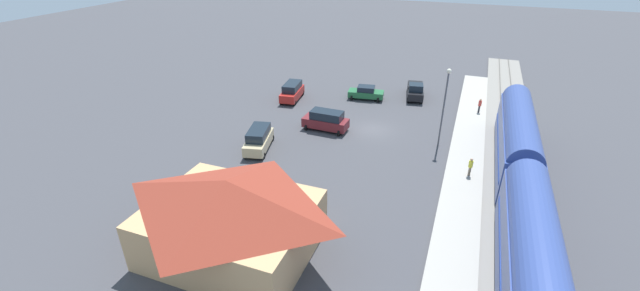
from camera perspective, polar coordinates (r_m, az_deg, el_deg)
ground_plane at (r=45.00m, az=7.34°, el=2.24°), size 200.00×200.00×0.00m
railway_track at (r=44.32m, az=25.13°, el=-0.61°), size 4.80×70.00×0.30m
platform at (r=44.03m, az=20.03°, el=0.31°), size 3.20×46.00×0.30m
passenger_train at (r=33.38m, az=26.60°, el=-4.73°), size 2.93×32.88×4.98m
station_building at (r=27.33m, az=-12.54°, el=-9.52°), size 11.22×9.14×5.54m
pedestrian_on_platform at (r=51.48m, az=21.53°, el=5.36°), size 0.36×0.36×1.71m
pedestrian_waiting_far at (r=37.47m, az=20.39°, el=-2.68°), size 0.36×0.36×1.71m
pickup_black at (r=54.80m, az=13.25°, el=7.58°), size 2.86×5.66×2.14m
sedan_green at (r=53.26m, az=6.48°, el=7.39°), size 4.71×2.74×1.74m
suv_tan at (r=40.44m, az=-8.61°, el=0.92°), size 3.09×5.23×2.22m
suv_red at (r=52.74m, az=-3.94°, el=7.61°), size 2.57×5.11×2.22m
suv_maroon at (r=44.09m, az=0.84°, el=3.57°), size 4.94×2.49×2.22m
light_pole_near_platform at (r=40.87m, az=17.13°, el=6.22°), size 0.44×0.44×8.04m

